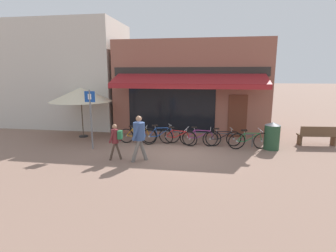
# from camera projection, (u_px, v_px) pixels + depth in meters

# --- Properties ---
(ground_plane) EXTENTS (160.00, 160.00, 0.00)m
(ground_plane) POSITION_uv_depth(u_px,v_px,m) (176.00, 151.00, 10.61)
(ground_plane) COLOR #846656
(shop_front) EXTENTS (7.99, 4.51, 4.78)m
(shop_front) POSITION_uv_depth(u_px,v_px,m) (191.00, 87.00, 14.36)
(shop_front) COLOR #8E5647
(shop_front) RESTS_ON ground_plane
(neighbour_building) EXTENTS (6.92, 4.00, 6.01)m
(neighbour_building) POSITION_uv_depth(u_px,v_px,m) (66.00, 75.00, 15.94)
(neighbour_building) COLOR beige
(neighbour_building) RESTS_ON ground_plane
(bike_rack_rail) EXTENTS (5.38, 0.04, 0.57)m
(bike_rack_rail) POSITION_uv_depth(u_px,v_px,m) (191.00, 134.00, 11.55)
(bike_rack_rail) COLOR #47494F
(bike_rack_rail) RESTS_ON ground_plane
(bicycle_orange) EXTENTS (1.69, 0.52, 0.80)m
(bicycle_orange) POSITION_uv_depth(u_px,v_px,m) (138.00, 135.00, 11.83)
(bicycle_orange) COLOR black
(bicycle_orange) RESTS_ON ground_plane
(bicycle_blue) EXTENTS (1.69, 0.83, 0.88)m
(bicycle_blue) POSITION_uv_depth(u_px,v_px,m) (161.00, 135.00, 11.69)
(bicycle_blue) COLOR black
(bicycle_blue) RESTS_ON ground_plane
(bicycle_red) EXTENTS (1.78, 0.72, 0.85)m
(bicycle_red) POSITION_uv_depth(u_px,v_px,m) (177.00, 137.00, 11.46)
(bicycle_red) COLOR black
(bicycle_red) RESTS_ON ground_plane
(bicycle_purple) EXTENTS (1.80, 0.52, 0.85)m
(bicycle_purple) POSITION_uv_depth(u_px,v_px,m) (200.00, 137.00, 11.43)
(bicycle_purple) COLOR black
(bicycle_purple) RESTS_ON ground_plane
(bicycle_black) EXTENTS (1.67, 0.54, 0.81)m
(bicycle_black) POSITION_uv_depth(u_px,v_px,m) (222.00, 138.00, 11.28)
(bicycle_black) COLOR black
(bicycle_black) RESTS_ON ground_plane
(bicycle_green) EXTENTS (1.77, 0.56, 0.88)m
(bicycle_green) POSITION_uv_depth(u_px,v_px,m) (249.00, 140.00, 10.83)
(bicycle_green) COLOR black
(bicycle_green) RESTS_ON ground_plane
(pedestrian_adult) EXTENTS (0.56, 0.73, 1.67)m
(pedestrian_adult) POSITION_uv_depth(u_px,v_px,m) (139.00, 134.00, 9.26)
(pedestrian_adult) COLOR slate
(pedestrian_adult) RESTS_ON ground_plane
(pedestrian_child) EXTENTS (0.49, 0.42, 1.34)m
(pedestrian_child) POSITION_uv_depth(u_px,v_px,m) (116.00, 137.00, 9.43)
(pedestrian_child) COLOR #47382D
(pedestrian_child) RESTS_ON ground_plane
(litter_bin) EXTENTS (0.63, 0.63, 1.15)m
(litter_bin) POSITION_uv_depth(u_px,v_px,m) (272.00, 136.00, 10.81)
(litter_bin) COLOR #23472D
(litter_bin) RESTS_ON ground_plane
(parking_sign) EXTENTS (0.44, 0.07, 2.47)m
(parking_sign) POSITION_uv_depth(u_px,v_px,m) (91.00, 113.00, 10.69)
(parking_sign) COLOR slate
(parking_sign) RESTS_ON ground_plane
(cafe_parasol) EXTENTS (2.97, 2.97, 2.44)m
(cafe_parasol) POSITION_uv_depth(u_px,v_px,m) (81.00, 95.00, 12.68)
(cafe_parasol) COLOR #4C3D2D
(cafe_parasol) RESTS_ON ground_plane
(park_bench) EXTENTS (1.63, 0.59, 0.87)m
(park_bench) POSITION_uv_depth(u_px,v_px,m) (318.00, 135.00, 11.41)
(park_bench) COLOR brown
(park_bench) RESTS_ON ground_plane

